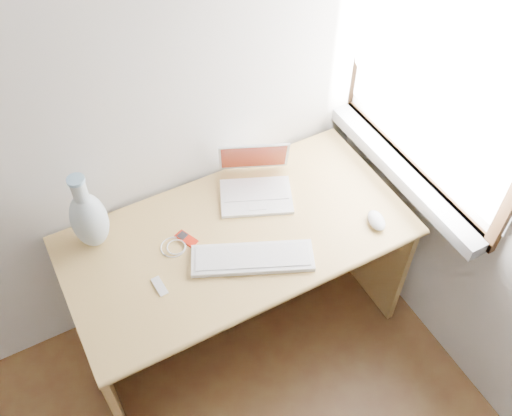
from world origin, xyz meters
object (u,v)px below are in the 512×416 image
desk (229,250)px  vase (89,218)px  laptop (252,184)px  external_keyboard (253,258)px

desk → vase: 0.63m
laptop → vase: bearing=-160.8°
desk → external_keyboard: external_keyboard is taller
vase → external_keyboard: bearing=-36.4°
desk → laptop: laptop is taller
laptop → external_keyboard: laptop is taller
laptop → vase: vase is taller
external_keyboard → vase: vase is taller
desk → external_keyboard: bearing=-91.3°
laptop → external_keyboard: bearing=-93.8°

